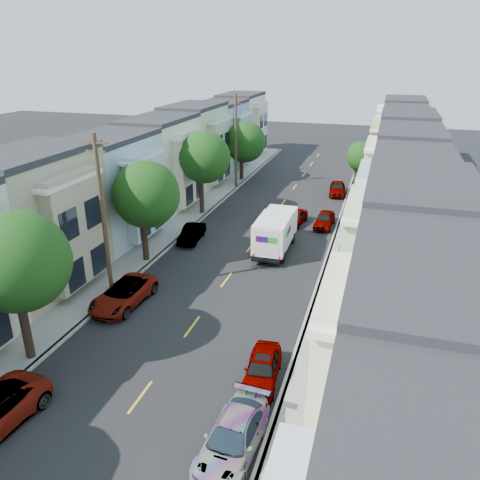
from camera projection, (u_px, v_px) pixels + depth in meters
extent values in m
plane|color=black|center=(192.00, 327.00, 26.19)|extent=(160.00, 160.00, 0.00)
cube|color=black|center=(261.00, 233.00, 39.46)|extent=(12.00, 70.00, 0.02)
cube|color=gray|center=(194.00, 225.00, 41.09)|extent=(0.30, 70.00, 0.15)
cube|color=gray|center=(333.00, 241.00, 37.78)|extent=(0.30, 70.00, 0.15)
cube|color=gray|center=(180.00, 224.00, 41.44)|extent=(2.60, 70.00, 0.15)
cube|color=gray|center=(349.00, 242.00, 37.43)|extent=(2.60, 70.00, 0.15)
cube|color=gold|center=(261.00, 233.00, 39.46)|extent=(0.12, 70.00, 0.01)
cube|color=#89AEB7|center=(142.00, 220.00, 42.51)|extent=(5.00, 70.00, 8.50)
cube|color=#89AEB7|center=(399.00, 249.00, 36.42)|extent=(5.00, 70.00, 8.50)
cylinder|color=black|center=(25.00, 327.00, 22.80)|extent=(0.44, 0.44, 3.76)
sphere|color=#1A4F14|center=(17.00, 262.00, 21.39)|extent=(4.70, 4.70, 4.70)
cylinder|color=black|center=(145.00, 239.00, 33.69)|extent=(0.44, 0.44, 3.47)
sphere|color=#1A4F14|center=(145.00, 194.00, 32.33)|extent=(4.70, 4.70, 4.70)
cylinder|color=black|center=(202.00, 195.00, 43.49)|extent=(0.44, 0.44, 3.76)
sphere|color=#1A4F14|center=(203.00, 157.00, 42.08)|extent=(4.70, 4.70, 4.70)
cylinder|color=black|center=(242.00, 168.00, 54.96)|extent=(0.44, 0.44, 2.91)
sphere|color=#1A4F14|center=(244.00, 142.00, 53.71)|extent=(4.70, 4.70, 4.70)
cylinder|color=black|center=(355.00, 180.00, 50.30)|extent=(0.44, 0.44, 2.84)
sphere|color=#1A4F14|center=(361.00, 157.00, 49.27)|extent=(3.10, 3.10, 3.10)
cylinder|color=#42301E|center=(104.00, 220.00, 27.79)|extent=(0.26, 0.26, 10.00)
cube|color=#42301E|center=(95.00, 143.00, 26.05)|extent=(1.60, 0.12, 0.12)
cylinder|color=#42301E|center=(236.00, 143.00, 50.79)|extent=(0.26, 0.26, 10.00)
cube|color=#42301E|center=(236.00, 99.00, 49.05)|extent=(1.60, 0.12, 0.12)
cube|color=silver|center=(273.00, 233.00, 34.68)|extent=(2.29, 4.11, 2.24)
cube|color=silver|center=(281.00, 221.00, 37.37)|extent=(2.29, 1.91, 2.06)
cube|color=black|center=(275.00, 244.00, 35.91)|extent=(2.11, 5.90, 0.23)
cube|color=#2D0A51|center=(261.00, 239.00, 32.85)|extent=(0.86, 0.04, 0.42)
cube|color=#198C1E|center=(272.00, 240.00, 32.64)|extent=(0.67, 0.04, 0.42)
cylinder|color=black|center=(255.00, 254.00, 34.47)|extent=(0.27, 0.86, 0.86)
cylinder|color=black|center=(282.00, 257.00, 33.91)|extent=(0.27, 0.86, 0.86)
cylinder|color=black|center=(268.00, 235.00, 37.88)|extent=(0.27, 0.86, 0.86)
cylinder|color=black|center=(293.00, 238.00, 37.31)|extent=(0.27, 0.86, 0.86)
imported|color=black|center=(296.00, 218.00, 41.34)|extent=(1.90, 3.96, 1.24)
imported|color=#AFB5C2|center=(123.00, 294.00, 28.23)|extent=(2.56, 5.11, 1.39)
imported|color=black|center=(192.00, 234.00, 37.70)|extent=(1.68, 3.90, 1.26)
imported|color=#5B6064|center=(233.00, 438.00, 17.80)|extent=(2.19, 4.68, 1.37)
imported|color=white|center=(262.00, 369.00, 21.73)|extent=(1.88, 4.13, 1.30)
imported|color=black|center=(324.00, 220.00, 40.73)|extent=(1.66, 4.03, 1.29)
imported|color=black|center=(337.00, 189.00, 49.67)|extent=(2.07, 4.46, 1.40)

